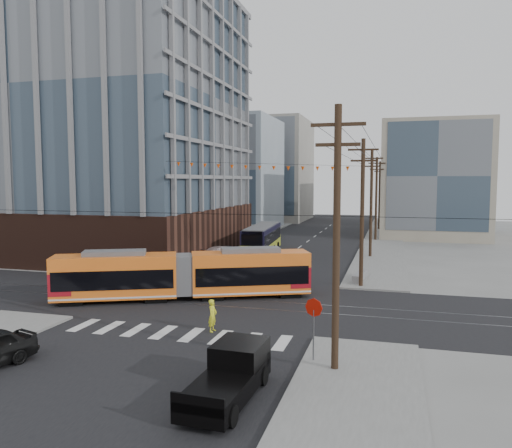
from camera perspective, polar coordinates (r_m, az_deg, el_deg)
The scene contains 17 objects.
ground at distance 29.55m, azimuth -6.54°, elevation -10.67°, with size 160.00×160.00×0.00m, color slate.
office_building at distance 59.55m, azimuth -18.32°, elevation 10.87°, with size 30.00×25.00×28.60m, color #381E16.
bg_bldg_nw_near at distance 83.12m, azimuth -4.05°, elevation 5.71°, with size 18.00×16.00×18.00m, color #8C99A5.
bg_bldg_ne_near at distance 74.54m, azimuth 19.59°, elevation 4.75°, with size 14.00×14.00×16.00m, color gray.
bg_bldg_nw_far at distance 101.43m, azimuth 1.35°, elevation 6.16°, with size 16.00×18.00×20.00m, color gray.
bg_bldg_ne_far at distance 94.64m, azimuth 19.92°, elevation 4.13°, with size 16.00×16.00×14.00m, color #8C99A5.
utility_pole_near at distance 20.63m, azimuth 9.18°, elevation -1.93°, with size 0.30×0.30×11.00m, color black.
utility_pole_far at distance 82.42m, azimuth 13.92°, elevation 3.15°, with size 0.30×0.30×11.00m, color black.
streetcar at distance 33.95m, azimuth -8.20°, elevation -5.80°, with size 16.92×2.38×3.26m, color orange, non-canonical shape.
city_bus at distance 53.95m, azimuth 0.71°, elevation -1.77°, with size 2.44×11.28×3.20m, color black, non-canonical shape.
pickup_truck at distance 18.84m, azimuth -3.38°, elevation -17.12°, with size 1.84×5.14×1.75m, color black, non-canonical shape.
parked_car_silver at distance 42.63m, azimuth -6.97°, elevation -4.82°, with size 1.51×4.32×1.42m, color #A7A7A7.
parked_car_white at distance 49.78m, azimuth -3.90°, elevation -3.35°, with size 2.06×5.07×1.47m, color silver.
parked_car_grey at distance 52.32m, azimuth -3.35°, elevation -3.11°, with size 1.94×4.20×1.17m, color slate.
pedestrian at distance 26.82m, azimuth -4.99°, elevation -10.37°, with size 0.63×0.41×1.72m, color yellow.
stop_sign at distance 22.30m, azimuth 6.60°, elevation -12.29°, with size 0.82×0.82×2.70m, color #AF1104, non-canonical shape.
jersey_barrier at distance 40.42m, azimuth 11.81°, elevation -5.93°, with size 0.83×3.68×0.74m, color slate.
Camera 1 is at (10.71, -26.36, 7.97)m, focal length 35.00 mm.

